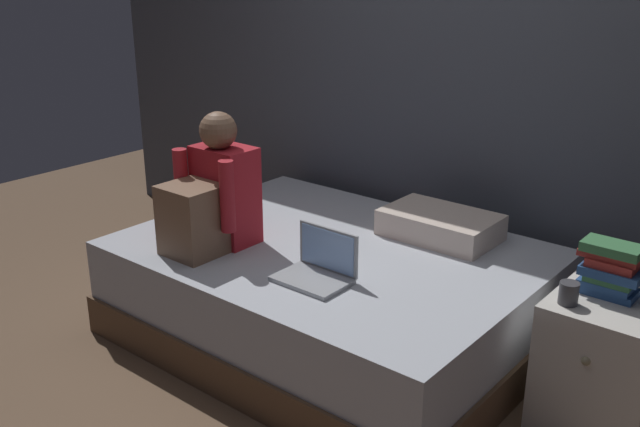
% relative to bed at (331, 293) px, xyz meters
% --- Properties ---
extents(ground_plane, '(8.00, 8.00, 0.00)m').
position_rel_bed_xyz_m(ground_plane, '(0.20, -0.30, -0.25)').
color(ground_plane, brown).
extents(wall_back, '(5.60, 0.10, 2.70)m').
position_rel_bed_xyz_m(wall_back, '(0.20, 0.90, 1.10)').
color(wall_back, '#424751').
rests_on(wall_back, ground_plane).
extents(bed, '(2.00, 1.50, 0.50)m').
position_rel_bed_xyz_m(bed, '(0.00, 0.00, 0.00)').
color(bed, brown).
rests_on(bed, ground_plane).
extents(nightstand, '(0.44, 0.46, 0.56)m').
position_rel_bed_xyz_m(nightstand, '(1.30, 0.13, 0.04)').
color(nightstand, beige).
rests_on(nightstand, ground_plane).
extents(person_sitting, '(0.39, 0.44, 0.66)m').
position_rel_bed_xyz_m(person_sitting, '(-0.45, -0.35, 0.50)').
color(person_sitting, '#B21E28').
rests_on(person_sitting, bed).
extents(laptop, '(0.32, 0.23, 0.22)m').
position_rel_bed_xyz_m(laptop, '(0.19, -0.32, 0.31)').
color(laptop, '#9EA0A5').
rests_on(laptop, bed).
extents(pillow, '(0.56, 0.36, 0.13)m').
position_rel_bed_xyz_m(pillow, '(0.34, 0.45, 0.32)').
color(pillow, beige).
rests_on(pillow, bed).
extents(book_stack, '(0.25, 0.16, 0.22)m').
position_rel_bed_xyz_m(book_stack, '(1.26, 0.19, 0.43)').
color(book_stack, '#284C84').
rests_on(book_stack, nightstand).
extents(mug, '(0.08, 0.08, 0.09)m').
position_rel_bed_xyz_m(mug, '(1.17, 0.01, 0.36)').
color(mug, '#3D3D42').
rests_on(mug, nightstand).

